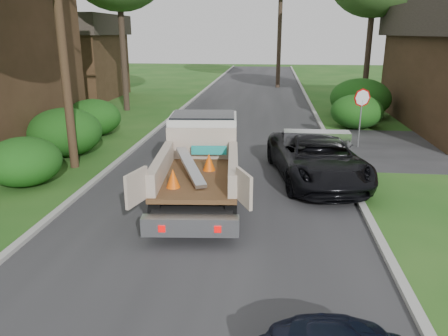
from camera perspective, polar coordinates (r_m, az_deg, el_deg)
ground at (r=10.60m, az=-2.60°, el=-8.73°), size 120.00×120.00×0.00m
road at (r=20.02m, az=1.74°, el=3.84°), size 8.00×90.00×0.02m
curb_left at (r=20.72m, az=-9.66°, el=4.22°), size 0.20×90.00×0.12m
curb_right at (r=20.12m, az=13.49°, el=3.60°), size 0.20×90.00×0.12m
stop_sign at (r=19.00m, az=17.52°, el=7.78°), size 0.71×0.32×2.48m
utility_pole at (r=16.01m, az=-20.72°, el=18.10°), size 2.42×1.25×10.00m
house_left_far at (r=34.85m, az=-19.87°, el=13.64°), size 7.56×7.56×6.00m
hedge_left_a at (r=15.12m, az=-24.69°, el=0.77°), size 2.34×2.34×1.53m
hedge_left_b at (r=18.20m, az=-20.10°, el=4.43°), size 2.86×2.86×1.87m
hedge_left_c at (r=21.45m, az=-16.77°, el=6.33°), size 2.60×2.60×1.70m
hedge_right_a at (r=23.14m, az=16.96°, el=7.07°), size 2.60×2.60×1.70m
hedge_right_b at (r=26.14m, az=17.38°, el=8.69°), size 3.38×3.38×2.21m
flatbed_truck at (r=13.01m, az=-3.00°, el=1.88°), size 2.91×6.00×2.20m
black_pickup at (r=14.53m, az=12.00°, el=1.35°), size 3.41×5.80×1.52m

